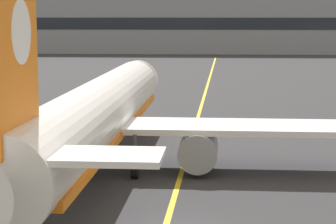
# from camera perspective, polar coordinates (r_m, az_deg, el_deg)

# --- Properties ---
(taxiway_centreline) EXTENTS (4.46, 179.96, 0.01)m
(taxiway_centreline) POSITION_cam_1_polar(r_m,az_deg,el_deg) (59.49, 2.42, -0.86)
(taxiway_centreline) COLOR yellow
(taxiway_centreline) RESTS_ON ground
(airliner_foreground) EXTENTS (32.07, 41.44, 11.65)m
(airliner_foreground) POSITION_cam_1_polar(r_m,az_deg,el_deg) (40.91, -6.11, -0.29)
(airliner_foreground) COLOR white
(airliner_foreground) RESTS_ON ground
(safety_cone_by_nose_gear) EXTENTS (0.44, 0.44, 0.55)m
(safety_cone_by_nose_gear) POSITION_cam_1_polar(r_m,az_deg,el_deg) (56.72, -3.46, -1.05)
(safety_cone_by_nose_gear) COLOR orange
(safety_cone_by_nose_gear) RESTS_ON ground
(terminal_building) EXTENTS (154.77, 12.40, 14.09)m
(terminal_building) POSITION_cam_1_polar(r_m,az_deg,el_deg) (166.19, 4.34, 7.41)
(terminal_building) COLOR gray
(terminal_building) RESTS_ON ground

